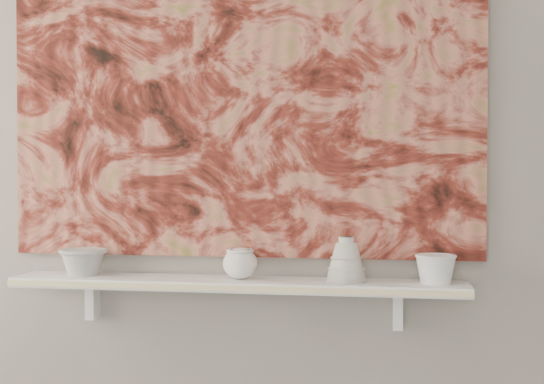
% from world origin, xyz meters
% --- Properties ---
extents(wall_back, '(3.60, 0.00, 3.60)m').
position_xyz_m(wall_back, '(0.00, 1.60, 1.35)').
color(wall_back, gray).
rests_on(wall_back, floor).
extents(shelf, '(1.40, 0.18, 0.03)m').
position_xyz_m(shelf, '(0.00, 1.51, 0.92)').
color(shelf, white).
rests_on(shelf, wall_back).
extents(shelf_stripe, '(1.40, 0.01, 0.02)m').
position_xyz_m(shelf_stripe, '(0.00, 1.41, 0.92)').
color(shelf_stripe, beige).
rests_on(shelf_stripe, shelf).
extents(bracket_left, '(0.03, 0.06, 0.12)m').
position_xyz_m(bracket_left, '(-0.49, 1.57, 0.84)').
color(bracket_left, white).
rests_on(bracket_left, wall_back).
extents(bracket_right, '(0.03, 0.06, 0.12)m').
position_xyz_m(bracket_right, '(0.49, 1.57, 0.84)').
color(bracket_right, white).
rests_on(bracket_right, wall_back).
extents(painting, '(1.50, 0.02, 1.10)m').
position_xyz_m(painting, '(0.00, 1.59, 1.54)').
color(painting, maroon).
rests_on(painting, wall_back).
extents(house_motif, '(0.09, 0.00, 0.08)m').
position_xyz_m(house_motif, '(0.45, 1.57, 1.23)').
color(house_motif, black).
rests_on(house_motif, painting).
extents(bowl_grey, '(0.16, 0.16, 0.09)m').
position_xyz_m(bowl_grey, '(-0.49, 1.51, 0.97)').
color(bowl_grey, '#A1A19E').
rests_on(bowl_grey, shelf).
extents(cup_cream, '(0.14, 0.14, 0.10)m').
position_xyz_m(cup_cream, '(0.01, 1.51, 0.98)').
color(cup_cream, silver).
rests_on(cup_cream, shelf).
extents(bell_vessel, '(0.15, 0.15, 0.13)m').
position_xyz_m(bell_vessel, '(0.34, 1.51, 1.00)').
color(bell_vessel, beige).
rests_on(bell_vessel, shelf).
extents(bowl_white, '(0.13, 0.13, 0.09)m').
position_xyz_m(bowl_white, '(0.60, 1.51, 0.97)').
color(bowl_white, silver).
rests_on(bowl_white, shelf).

